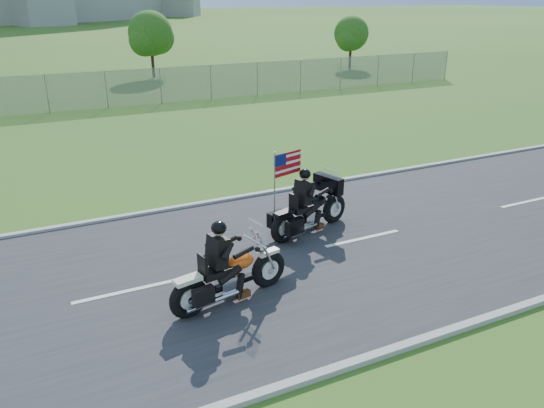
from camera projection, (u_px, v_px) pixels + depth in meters
name	position (u px, v px, depth m)	size (l,w,h in m)	color
ground	(215.00, 273.00, 11.99)	(420.00, 420.00, 0.00)	#2A4F18
road	(215.00, 272.00, 11.98)	(120.00, 8.00, 0.04)	#28282B
curb_north	(168.00, 210.00, 15.36)	(120.00, 0.18, 0.12)	#9E9B93
curb_south	(301.00, 381.00, 8.58)	(120.00, 0.18, 0.12)	#9E9B93
tree_fence_near	(151.00, 36.00, 38.46)	(3.52, 3.28, 4.75)	#382316
tree_fence_far	(351.00, 35.00, 43.32)	(3.08, 2.87, 4.20)	#382316
motorcycle_lead	(228.00, 277.00, 10.66)	(2.74, 1.05, 1.86)	black
motorcycle_follow	(310.00, 211.00, 13.79)	(2.65, 1.24, 2.26)	black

